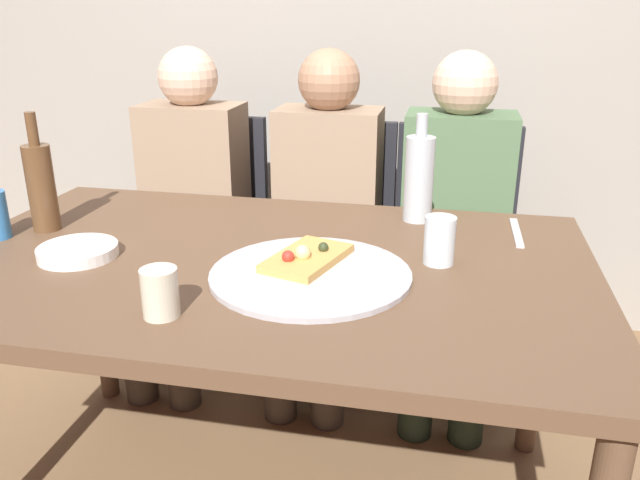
# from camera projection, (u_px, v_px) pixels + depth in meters

# --- Properties ---
(back_wall) EXTENTS (6.00, 0.10, 2.60)m
(back_wall) POSITION_uv_depth(u_px,v_px,m) (355.00, 5.00, 2.54)
(back_wall) COLOR gray
(back_wall) RESTS_ON ground_plane
(dining_table) EXTENTS (1.54, 0.96, 0.74)m
(dining_table) POSITION_uv_depth(u_px,v_px,m) (262.00, 288.00, 1.52)
(dining_table) COLOR brown
(dining_table) RESTS_ON ground_plane
(pizza_tray) EXTENTS (0.44, 0.44, 0.01)m
(pizza_tray) POSITION_uv_depth(u_px,v_px,m) (311.00, 274.00, 1.39)
(pizza_tray) COLOR #ADADB2
(pizza_tray) RESTS_ON dining_table
(pizza_slice_last) EXTENTS (0.19, 0.25, 0.05)m
(pizza_slice_last) POSITION_uv_depth(u_px,v_px,m) (307.00, 257.00, 1.44)
(pizza_slice_last) COLOR tan
(pizza_slice_last) RESTS_ON pizza_tray
(wine_bottle) EXTENTS (0.08, 0.08, 0.29)m
(wine_bottle) POSITION_uv_depth(u_px,v_px,m) (419.00, 177.00, 1.72)
(wine_bottle) COLOR #B2BCC1
(wine_bottle) RESTS_ON dining_table
(beer_bottle) EXTENTS (0.07, 0.07, 0.31)m
(beer_bottle) POSITION_uv_depth(u_px,v_px,m) (41.00, 185.00, 1.65)
(beer_bottle) COLOR brown
(beer_bottle) RESTS_ON dining_table
(tumbler_near) EXTENTS (0.07, 0.07, 0.11)m
(tumbler_near) POSITION_uv_depth(u_px,v_px,m) (439.00, 240.00, 1.45)
(tumbler_near) COLOR silver
(tumbler_near) RESTS_ON dining_table
(tumbler_far) EXTENTS (0.07, 0.07, 0.10)m
(tumbler_far) POSITION_uv_depth(u_px,v_px,m) (160.00, 293.00, 1.21)
(tumbler_far) COLOR beige
(tumbler_far) RESTS_ON dining_table
(plate_stack) EXTENTS (0.19, 0.19, 0.03)m
(plate_stack) POSITION_uv_depth(u_px,v_px,m) (78.00, 251.00, 1.50)
(plate_stack) COLOR white
(plate_stack) RESTS_ON dining_table
(table_knife) EXTENTS (0.02, 0.22, 0.01)m
(table_knife) POSITION_uv_depth(u_px,v_px,m) (516.00, 232.00, 1.66)
(table_knife) COLOR #B7B7BC
(table_knife) RESTS_ON dining_table
(chair_left) EXTENTS (0.44, 0.44, 0.90)m
(chair_left) POSITION_uv_depth(u_px,v_px,m) (204.00, 220.00, 2.48)
(chair_left) COLOR black
(chair_left) RESTS_ON ground_plane
(chair_middle) EXTENTS (0.44, 0.44, 0.90)m
(chair_middle) POSITION_uv_depth(u_px,v_px,m) (331.00, 229.00, 2.38)
(chair_middle) COLOR black
(chair_middle) RESTS_ON ground_plane
(chair_right) EXTENTS (0.44, 0.44, 0.90)m
(chair_right) POSITION_uv_depth(u_px,v_px,m) (453.00, 238.00, 2.29)
(chair_right) COLOR black
(chair_right) RESTS_ON ground_plane
(guest_in_sweater) EXTENTS (0.36, 0.56, 1.17)m
(guest_in_sweater) POSITION_uv_depth(u_px,v_px,m) (186.00, 200.00, 2.29)
(guest_in_sweater) COLOR #937A60
(guest_in_sweater) RESTS_ON ground_plane
(guest_in_beanie) EXTENTS (0.36, 0.56, 1.17)m
(guest_in_beanie) POSITION_uv_depth(u_px,v_px,m) (323.00, 209.00, 2.19)
(guest_in_beanie) COLOR #937A60
(guest_in_beanie) RESTS_ON ground_plane
(guest_by_wall) EXTENTS (0.36, 0.56, 1.17)m
(guest_by_wall) POSITION_uv_depth(u_px,v_px,m) (455.00, 217.00, 2.11)
(guest_by_wall) COLOR #4C6B47
(guest_by_wall) RESTS_ON ground_plane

